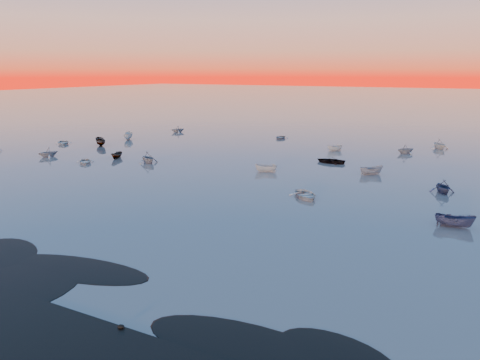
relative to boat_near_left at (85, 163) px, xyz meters
The scene contains 6 objects.
ground 76.18m from the boat_near_left, 63.14° to the left, with size 600.00×600.00×0.00m, color slate.
mud_lobes 47.71m from the boat_near_left, 43.83° to the right, with size 140.00×6.00×0.07m, color black, non-canonical shape.
moored_fleet 40.30m from the boat_near_left, 31.33° to the left, with size 124.00×58.00×1.20m, color silver, non-canonical shape.
boat_near_left is the anchor object (origin of this frame).
boat_near_center 55.45m from the boat_near_left, ahead, with size 3.68×1.56×1.27m, color navy.
boat_near_right 53.34m from the boat_near_left, ahead, with size 3.67×1.65×1.29m, color navy.
Camera 1 is at (22.57, -21.57, 14.72)m, focal length 35.00 mm.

